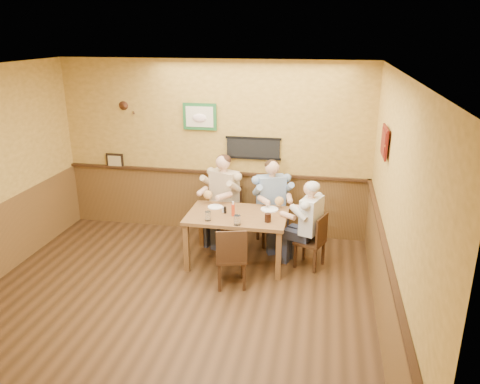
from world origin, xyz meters
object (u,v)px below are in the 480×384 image
object	(u,v)px
chair_near_side	(231,256)
diner_white_elder	(311,229)
diner_tan_shirt	(224,202)
water_glass_left	(208,216)
hot_sauce_bottle	(233,209)
pepper_shaker	(225,210)
chair_back_right	(271,218)
chair_right_end	(310,240)
salt_shaker	(223,210)
water_glass_mid	(237,220)
chair_back_left	(225,213)
dining_table	(237,220)
diner_blue_polo	(271,207)
cola_tumbler	(268,218)

from	to	relation	value
chair_near_side	diner_white_elder	distance (m)	1.23
diner_tan_shirt	water_glass_left	distance (m)	1.06
hot_sauce_bottle	pepper_shaker	distance (m)	0.16
chair_back_right	chair_near_side	world-z (taller)	chair_back_right
chair_right_end	diner_tan_shirt	bearing A→B (deg)	-94.83
hot_sauce_bottle	salt_shaker	xyz separation A→B (m)	(-0.17, 0.10, -0.05)
diner_tan_shirt	chair_near_side	bearing A→B (deg)	-51.52
water_glass_mid	salt_shaker	size ratio (longest dim) A/B	1.66
chair_back_left	chair_near_side	size ratio (longest dim) A/B	1.04
chair_right_end	salt_shaker	bearing A→B (deg)	-67.09
chair_back_right	water_glass_mid	bearing A→B (deg)	-129.43
chair_near_side	diner_white_elder	world-z (taller)	diner_white_elder
water_glass_left	hot_sauce_bottle	distance (m)	0.38
dining_table	water_glass_mid	size ratio (longest dim) A/B	10.39
diner_blue_polo	hot_sauce_bottle	distance (m)	0.94
chair_back_right	diner_blue_polo	xyz separation A→B (m)	(0.00, 0.00, 0.18)
diner_white_elder	chair_right_end	bearing A→B (deg)	180.00
salt_shaker	pepper_shaker	bearing A→B (deg)	-40.04
diner_tan_shirt	pepper_shaker	world-z (taller)	diner_tan_shirt
chair_right_end	water_glass_left	distance (m)	1.49
dining_table	diner_blue_polo	distance (m)	0.83
chair_back_right	diner_white_elder	distance (m)	0.93
dining_table	hot_sauce_bottle	bearing A→B (deg)	-120.51
chair_near_side	salt_shaker	world-z (taller)	chair_near_side
cola_tumbler	chair_right_end	bearing A→B (deg)	25.09
salt_shaker	pepper_shaker	xyz separation A→B (m)	(0.04, -0.03, 0.01)
water_glass_mid	salt_shaker	world-z (taller)	water_glass_mid
dining_table	hot_sauce_bottle	size ratio (longest dim) A/B	7.33
diner_white_elder	water_glass_mid	xyz separation A→B (m)	(-0.96, -0.45, 0.25)
chair_back_left	chair_back_right	world-z (taller)	chair_back_left
chair_back_left	hot_sauce_bottle	distance (m)	0.96
hot_sauce_bottle	chair_right_end	bearing A→B (deg)	7.69
chair_back_left	salt_shaker	size ratio (longest dim) A/B	10.87
chair_back_right	pepper_shaker	size ratio (longest dim) A/B	8.91
diner_blue_polo	chair_back_left	bearing A→B (deg)	155.31
water_glass_left	diner_blue_polo	bearing A→B (deg)	54.38
water_glass_left	pepper_shaker	size ratio (longest dim) A/B	1.31
water_glass_mid	pepper_shaker	size ratio (longest dim) A/B	1.40
chair_back_right	hot_sauce_bottle	world-z (taller)	hot_sauce_bottle
dining_table	diner_white_elder	distance (m)	1.04
chair_near_side	cola_tumbler	world-z (taller)	cola_tumbler
chair_back_right	diner_tan_shirt	world-z (taller)	diner_tan_shirt
diner_blue_polo	water_glass_left	world-z (taller)	diner_blue_polo
cola_tumbler	salt_shaker	world-z (taller)	cola_tumbler
water_glass_mid	diner_tan_shirt	bearing A→B (deg)	110.83
diner_blue_polo	water_glass_mid	xyz separation A→B (m)	(-0.31, -1.11, 0.20)
chair_near_side	water_glass_mid	world-z (taller)	water_glass_mid
chair_back_right	water_glass_mid	size ratio (longest dim) A/B	6.37
chair_near_side	water_glass_left	bearing A→B (deg)	-56.03
water_glass_left	cola_tumbler	world-z (taller)	water_glass_left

